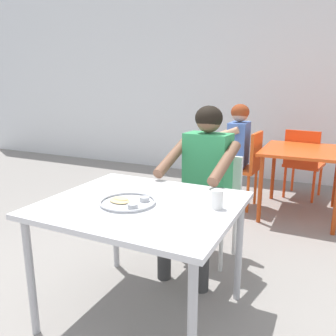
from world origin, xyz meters
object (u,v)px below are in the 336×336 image
object	(u,v)px
drinking_cup	(217,199)
chair_red_far	(303,160)
table_background_red	(303,157)
chair_foreground	(212,198)
diner_foreground	(203,175)
thali_tray	(128,202)
chair_red_left	(246,164)
patron_background	(230,146)
table_foreground	(142,214)

from	to	relation	value
drinking_cup	chair_red_far	xyz separation A→B (m)	(0.25, 2.71, -0.29)
table_background_red	chair_red_far	world-z (taller)	chair_red_far
chair_foreground	diner_foreground	distance (m)	0.33
drinking_cup	diner_foreground	world-z (taller)	diner_foreground
thali_tray	chair_foreground	distance (m)	1.04
drinking_cup	chair_foreground	bearing A→B (deg)	109.42
thali_tray	drinking_cup	xyz separation A→B (m)	(0.47, 0.15, 0.04)
diner_foreground	chair_red_left	distance (m)	1.47
drinking_cup	patron_background	distance (m)	2.17
chair_red_left	diner_foreground	bearing A→B (deg)	-90.12
table_background_red	chair_red_far	size ratio (longest dim) A/B	1.10
thali_tray	chair_red_far	size ratio (longest dim) A/B	0.36
table_background_red	drinking_cup	bearing A→B (deg)	-97.73
table_background_red	chair_red_far	xyz separation A→B (m)	(-0.03, 0.60, -0.15)
diner_foreground	chair_red_far	size ratio (longest dim) A/B	1.43
chair_red_left	patron_background	world-z (taller)	patron_background
table_background_red	chair_red_left	world-z (taller)	chair_red_left
drinking_cup	thali_tray	bearing A→B (deg)	-162.74
drinking_cup	chair_red_left	distance (m)	2.13
drinking_cup	chair_foreground	world-z (taller)	drinking_cup
table_foreground	diner_foreground	xyz separation A→B (m)	(0.11, 0.72, 0.07)
table_foreground	table_background_red	bearing A→B (deg)	72.26
table_foreground	drinking_cup	bearing A→B (deg)	11.74
table_background_red	patron_background	bearing A→B (deg)	-179.79
drinking_cup	table_background_red	world-z (taller)	drinking_cup
diner_foreground	chair_foreground	bearing A→B (deg)	86.64
diner_foreground	drinking_cup	bearing A→B (deg)	-63.82
drinking_cup	diner_foreground	size ratio (longest dim) A/B	0.08
diner_foreground	table_background_red	bearing A→B (deg)	68.06
drinking_cup	table_foreground	bearing A→B (deg)	-168.26
table_foreground	drinking_cup	xyz separation A→B (m)	(0.42, 0.09, 0.13)
table_foreground	table_background_red	distance (m)	2.31
thali_tray	diner_foreground	distance (m)	0.79
table_foreground	thali_tray	xyz separation A→B (m)	(-0.05, -0.06, 0.08)
table_foreground	patron_background	distance (m)	2.20
drinking_cup	chair_red_left	bearing A→B (deg)	98.39
table_background_red	patron_background	xyz separation A→B (m)	(-0.79, -0.00, 0.06)
table_foreground	patron_background	xyz separation A→B (m)	(-0.09, 2.20, 0.05)
table_foreground	table_background_red	world-z (taller)	table_foreground
table_background_red	chair_red_left	bearing A→B (deg)	-177.05
table_foreground	drinking_cup	world-z (taller)	drinking_cup
chair_red_left	patron_background	xyz separation A→B (m)	(-0.20, 0.03, 0.20)
drinking_cup	chair_red_far	bearing A→B (deg)	84.64
table_foreground	thali_tray	distance (m)	0.12
patron_background	chair_foreground	bearing A→B (deg)	-80.71
patron_background	drinking_cup	bearing A→B (deg)	-76.55
chair_red_far	thali_tray	bearing A→B (deg)	-104.23
thali_tray	patron_background	bearing A→B (deg)	90.87
patron_background	table_background_red	bearing A→B (deg)	0.21
chair_red_left	chair_red_far	bearing A→B (deg)	48.21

